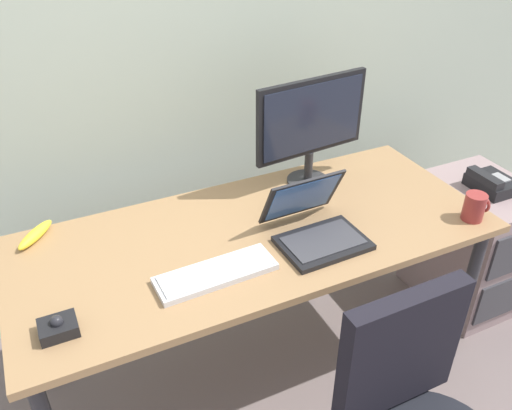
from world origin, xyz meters
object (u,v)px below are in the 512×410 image
Objects in this scene: keyboard at (216,273)px; trackball_mouse at (58,327)px; laptop at (315,226)px; coffee_mug at (475,207)px; file_cabinet at (473,244)px; banana at (35,235)px; desk_phone at (491,183)px; monitor_main at (311,124)px.

keyboard is 3.77× the size of trackball_mouse.
coffee_mug is at bearing -14.52° from laptop.
banana reaches higher than file_cabinet.
trackball_mouse is (-1.92, -0.18, 0.09)m from desk_phone.
desk_phone is 1.93m from trackball_mouse.
laptop reaches higher than coffee_mug.
trackball_mouse is at bearing -174.70° from desk_phone.
keyboard is at bearing -173.80° from file_cabinet.
coffee_mug is (1.03, -0.11, 0.04)m from keyboard.
keyboard is at bearing -145.27° from monitor_main.
monitor_main is 2.69× the size of banana.
coffee_mug is (0.43, -0.52, -0.22)m from monitor_main.
monitor_main is 0.71m from coffee_mug.
trackball_mouse reaches higher than desk_phone.
desk_phone is 0.48× the size of keyboard.
desk_phone is at bearing 33.03° from coffee_mug.
monitor_main reaches higher than file_cabinet.
file_cabinet is at bearing 5.91° from laptop.
trackball_mouse is (-0.92, -0.09, -0.03)m from laptop.
monitor_main is 0.46m from laptop.
banana is at bearing 170.50° from file_cabinet.
banana is at bearing 90.95° from trackball_mouse.
coffee_mug is at bearing -20.79° from banana.
monitor_main reaches higher than banana.
laptop is at bearing 5.61° from trackball_mouse.
laptop reaches higher than file_cabinet.
keyboard is at bearing -173.08° from laptop.
coffee_mug is 1.66m from banana.
monitor_main is at bearing 162.58° from file_cabinet.
laptop is (-1.00, -0.10, 0.48)m from file_cabinet.
file_cabinet is at bearing -17.42° from monitor_main.
coffee_mug is at bearing -146.97° from desk_phone.
keyboard is (-1.42, -0.15, 0.44)m from file_cabinet.
trackball_mouse is at bearing -175.45° from keyboard.
keyboard is 1.26× the size of laptop.
coffee_mug reaches higher than desk_phone.
laptop is 0.93m from trackball_mouse.
monitor_main is (-0.82, 0.26, 0.70)m from file_cabinet.
file_cabinet is at bearing 63.22° from desk_phone.
file_cabinet is 3.43× the size of banana.
coffee_mug is (1.54, -0.07, 0.03)m from trackball_mouse.
trackball_mouse reaches higher than keyboard.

